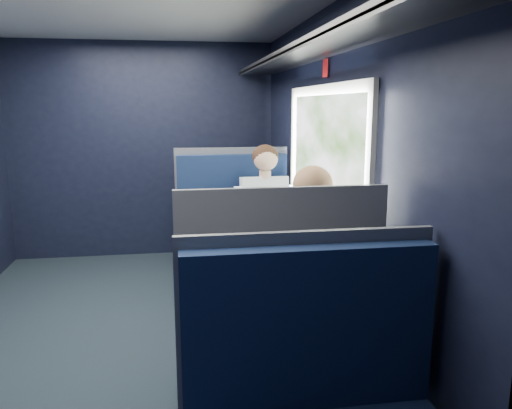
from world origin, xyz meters
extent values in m
cube|color=black|center=(0.00, 0.00, -0.01)|extent=(2.80, 4.20, 0.01)
cube|color=black|center=(1.45, 0.00, 1.15)|extent=(0.10, 4.20, 2.30)
cube|color=black|center=(0.00, 2.15, 1.15)|extent=(2.80, 0.10, 2.30)
cube|color=black|center=(0.00, -2.15, 1.15)|extent=(2.80, 0.10, 2.30)
cube|color=beige|center=(1.38, 0.00, 1.74)|extent=(0.03, 1.84, 0.07)
cube|color=beige|center=(1.38, 0.00, 0.90)|extent=(0.03, 1.84, 0.07)
cube|color=beige|center=(1.38, -0.89, 1.32)|extent=(0.03, 0.07, 0.78)
cube|color=beige|center=(1.38, 0.89, 1.32)|extent=(0.03, 0.07, 0.78)
cube|color=black|center=(1.22, 0.00, 1.98)|extent=(0.36, 4.10, 0.04)
cube|color=black|center=(1.05, 0.00, 1.96)|extent=(0.02, 4.10, 0.03)
cube|color=red|center=(1.38, 0.00, 1.89)|extent=(0.01, 0.10, 0.12)
cylinder|color=#54565E|center=(0.88, 0.00, 0.35)|extent=(0.08, 0.08, 0.70)
cube|color=beige|center=(1.06, 0.00, 0.72)|extent=(0.62, 1.00, 0.04)
cube|color=#0C1836|center=(0.85, 0.78, 0.23)|extent=(1.00, 0.50, 0.45)
cube|color=#0C1836|center=(0.85, 1.08, 0.82)|extent=(1.00, 0.10, 0.75)
cube|color=#54565E|center=(0.85, 1.14, 0.85)|extent=(1.04, 0.03, 0.82)
cube|color=#54565E|center=(0.85, 0.73, 0.55)|extent=(0.06, 0.40, 0.20)
cube|color=#420E16|center=(0.56, 0.73, 0.58)|extent=(0.41, 0.31, 0.26)
cylinder|color=#420E16|center=(0.56, 0.73, 0.76)|extent=(0.08, 0.15, 0.03)
cylinder|color=silver|center=(0.77, 0.71, 0.58)|extent=(0.10, 0.10, 0.27)
cylinder|color=blue|center=(0.77, 0.71, 0.75)|extent=(0.05, 0.05, 0.06)
cube|color=#0C1836|center=(0.85, -0.78, 0.23)|extent=(1.00, 0.50, 0.45)
cube|color=#0C1836|center=(0.85, -1.08, 0.82)|extent=(1.00, 0.10, 0.75)
cube|color=#54565E|center=(0.85, -1.14, 0.85)|extent=(1.04, 0.03, 0.82)
cube|color=#54565E|center=(0.85, -0.73, 0.55)|extent=(0.06, 0.40, 0.20)
cube|color=#0C1836|center=(0.85, 1.88, 0.23)|extent=(1.00, 0.40, 0.45)
cube|color=#0C1836|center=(0.85, 1.64, 0.78)|extent=(1.00, 0.10, 0.66)
cube|color=#54565E|center=(0.85, 1.59, 0.80)|extent=(1.04, 0.03, 0.72)
cube|color=#0C1836|center=(0.85, -1.64, 0.78)|extent=(1.00, 0.10, 0.66)
cube|color=#54565E|center=(0.85, -1.59, 0.80)|extent=(1.04, 0.03, 0.72)
cube|color=black|center=(1.10, 0.64, 0.53)|extent=(0.36, 0.44, 0.16)
cube|color=black|center=(1.10, 0.44, 0.23)|extent=(0.32, 0.12, 0.45)
cube|color=silver|center=(1.10, 0.80, 0.78)|extent=(0.40, 0.29, 0.53)
cylinder|color=#D8A88C|center=(1.10, 0.76, 1.06)|extent=(0.10, 0.10, 0.06)
sphere|color=#D8A88C|center=(1.10, 0.74, 1.20)|extent=(0.21, 0.21, 0.21)
sphere|color=#382114|center=(1.10, 0.76, 1.21)|extent=(0.22, 0.22, 0.22)
cube|color=silver|center=(0.88, 0.76, 0.78)|extent=(0.09, 0.12, 0.34)
cube|color=silver|center=(1.32, 0.76, 0.78)|extent=(0.09, 0.12, 0.34)
cube|color=black|center=(1.10, -0.64, 0.53)|extent=(0.36, 0.44, 0.16)
cube|color=black|center=(1.10, -0.44, 0.23)|extent=(0.32, 0.12, 0.45)
cube|color=black|center=(1.10, -0.80, 0.78)|extent=(0.40, 0.29, 0.53)
cylinder|color=#D8A88C|center=(1.10, -0.76, 1.06)|extent=(0.10, 0.10, 0.06)
sphere|color=#D8A88C|center=(1.10, -0.74, 1.20)|extent=(0.21, 0.21, 0.21)
sphere|color=#B27E53|center=(1.10, -0.76, 1.21)|extent=(0.22, 0.22, 0.22)
cube|color=black|center=(0.88, -0.76, 0.78)|extent=(0.09, 0.12, 0.34)
cube|color=black|center=(1.32, -0.76, 0.78)|extent=(0.09, 0.12, 0.34)
cube|color=#B27E53|center=(1.10, -0.86, 0.90)|extent=(0.26, 0.07, 0.36)
cube|color=white|center=(0.94, -0.06, 0.74)|extent=(0.61, 0.83, 0.01)
cube|color=silver|center=(1.17, 0.00, 0.75)|extent=(0.33, 0.37, 0.01)
cube|color=silver|center=(1.28, 0.00, 0.87)|extent=(0.12, 0.30, 0.21)
cube|color=black|center=(1.27, 0.00, 0.87)|extent=(0.10, 0.26, 0.18)
cylinder|color=silver|center=(1.32, 0.19, 0.83)|extent=(0.06, 0.06, 0.18)
cylinder|color=blue|center=(1.32, 0.19, 0.94)|extent=(0.04, 0.04, 0.04)
cylinder|color=white|center=(1.33, 0.31, 0.78)|extent=(0.06, 0.06, 0.08)
camera|label=1|loc=(0.36, -3.42, 1.64)|focal=35.00mm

